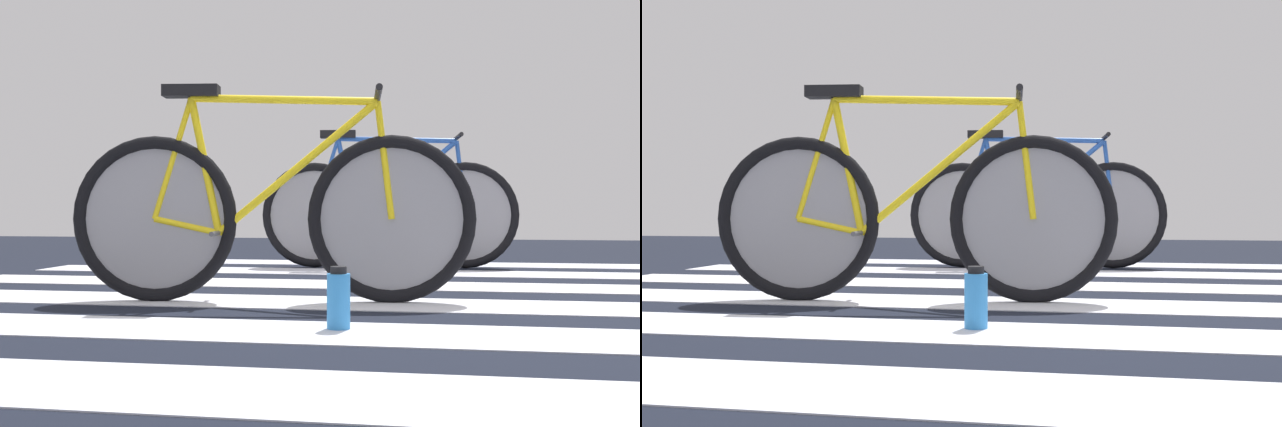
{
  "view_description": "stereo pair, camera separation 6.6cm",
  "coord_description": "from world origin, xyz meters",
  "views": [
    {
      "loc": [
        0.01,
        -2.86,
        0.42
      ],
      "look_at": [
        -0.52,
        0.28,
        0.4
      ],
      "focal_mm": 41.65,
      "sensor_mm": 36.0,
      "label": 1
    },
    {
      "loc": [
        0.08,
        -2.86,
        0.42
      ],
      "look_at": [
        -0.52,
        0.28,
        0.4
      ],
      "focal_mm": 41.65,
      "sensor_mm": 36.0,
      "label": 2
    }
  ],
  "objects": [
    {
      "name": "crosswalk_markings",
      "position": [
        -0.03,
        0.25,
        0.02
      ],
      "size": [
        5.34,
        5.0,
        0.0
      ],
      "color": "silver",
      "rests_on": "ground"
    },
    {
      "name": "ground",
      "position": [
        0.0,
        0.0,
        0.01
      ],
      "size": [
        18.0,
        14.0,
        0.02
      ],
      "color": "black"
    },
    {
      "name": "bicycle_2_of_2",
      "position": [
        -0.37,
        2.17,
        0.41
      ],
      "size": [
        1.73,
        0.52,
        0.93
      ],
      "rotation": [
        0.0,
        0.0,
        0.1
      ],
      "color": "black",
      "rests_on": "ground"
    },
    {
      "name": "water_bottle",
      "position": [
        -0.34,
        -0.43,
        0.12
      ],
      "size": [
        0.08,
        0.08,
        0.21
      ],
      "color": "#3084D2",
      "rests_on": "ground"
    },
    {
      "name": "bicycle_1_of_2",
      "position": [
        -0.73,
        0.24,
        0.41
      ],
      "size": [
        1.73,
        0.52,
        0.93
      ],
      "rotation": [
        0.0,
        0.0,
        0.12
      ],
      "color": "black",
      "rests_on": "ground"
    }
  ]
}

